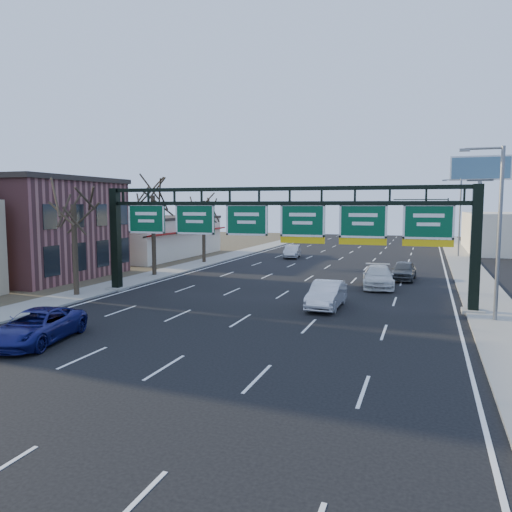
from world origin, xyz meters
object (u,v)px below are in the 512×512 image
at_px(sign_gantry, 277,228).
at_px(car_white_wagon, 378,277).
at_px(car_blue_suv, 37,326).
at_px(car_silver_sedan, 327,295).

relative_size(sign_gantry, car_white_wagon, 4.57).
distance_m(car_blue_suv, car_white_wagon, 23.78).
distance_m(sign_gantry, car_silver_sedan, 5.34).
distance_m(sign_gantry, car_white_wagon, 9.92).
bearing_deg(car_white_wagon, sign_gantry, -134.75).
relative_size(car_blue_suv, car_silver_sedan, 1.10).
height_order(car_blue_suv, car_white_wagon, car_white_wagon).
bearing_deg(sign_gantry, car_blue_suv, -119.16).
relative_size(car_silver_sedan, car_white_wagon, 0.88).
relative_size(sign_gantry, car_silver_sedan, 5.18).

